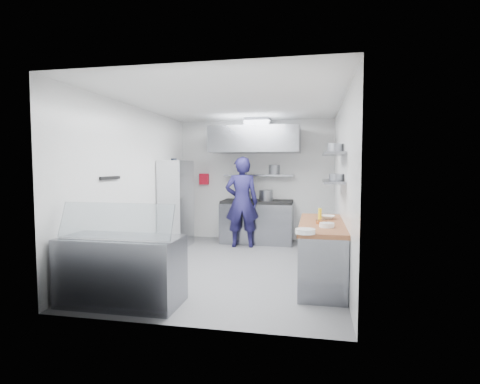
% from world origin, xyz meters
% --- Properties ---
extents(floor, '(5.00, 5.00, 0.00)m').
position_xyz_m(floor, '(0.00, 0.00, 0.00)').
color(floor, '#58585B').
rests_on(floor, ground).
extents(ceiling, '(5.00, 5.00, 0.00)m').
position_xyz_m(ceiling, '(0.00, 0.00, 2.80)').
color(ceiling, silver).
rests_on(ceiling, wall_back).
extents(wall_back, '(3.60, 2.80, 0.02)m').
position_xyz_m(wall_back, '(0.00, 2.50, 1.40)').
color(wall_back, white).
rests_on(wall_back, floor).
extents(wall_front, '(3.60, 2.80, 0.02)m').
position_xyz_m(wall_front, '(0.00, -2.50, 1.40)').
color(wall_front, white).
rests_on(wall_front, floor).
extents(wall_left, '(2.80, 5.00, 0.02)m').
position_xyz_m(wall_left, '(-1.80, 0.00, 1.40)').
color(wall_left, white).
rests_on(wall_left, floor).
extents(wall_right, '(2.80, 5.00, 0.02)m').
position_xyz_m(wall_right, '(1.80, 0.00, 1.40)').
color(wall_right, white).
rests_on(wall_right, floor).
extents(gas_range, '(1.60, 0.80, 0.90)m').
position_xyz_m(gas_range, '(0.10, 2.10, 0.45)').
color(gas_range, gray).
rests_on(gas_range, floor).
extents(cooktop, '(1.57, 0.78, 0.06)m').
position_xyz_m(cooktop, '(0.10, 2.10, 0.93)').
color(cooktop, black).
rests_on(cooktop, gas_range).
extents(stock_pot_left, '(0.27, 0.27, 0.20)m').
position_xyz_m(stock_pot_left, '(-0.18, 2.04, 1.06)').
color(stock_pot_left, slate).
rests_on(stock_pot_left, cooktop).
extents(stock_pot_mid, '(0.30, 0.30, 0.24)m').
position_xyz_m(stock_pot_mid, '(0.30, 2.05, 1.08)').
color(stock_pot_mid, slate).
rests_on(stock_pot_mid, cooktop).
extents(over_range_shelf, '(1.60, 0.30, 0.04)m').
position_xyz_m(over_range_shelf, '(0.10, 2.34, 1.52)').
color(over_range_shelf, gray).
rests_on(over_range_shelf, wall_back).
extents(shelf_pot_a, '(0.24, 0.24, 0.18)m').
position_xyz_m(shelf_pot_a, '(-0.29, 2.58, 1.63)').
color(shelf_pot_a, slate).
rests_on(shelf_pot_a, over_range_shelf).
extents(shelf_pot_b, '(0.27, 0.27, 0.22)m').
position_xyz_m(shelf_pot_b, '(0.44, 2.51, 1.65)').
color(shelf_pot_b, slate).
rests_on(shelf_pot_b, over_range_shelf).
extents(extractor_hood, '(1.90, 1.15, 0.55)m').
position_xyz_m(extractor_hood, '(0.10, 1.93, 2.30)').
color(extractor_hood, gray).
rests_on(extractor_hood, wall_back).
extents(hood_duct, '(0.55, 0.55, 0.24)m').
position_xyz_m(hood_duct, '(0.10, 2.15, 2.68)').
color(hood_duct, slate).
rests_on(hood_duct, extractor_hood).
extents(red_firebox, '(0.22, 0.10, 0.26)m').
position_xyz_m(red_firebox, '(-1.25, 2.44, 1.42)').
color(red_firebox, red).
rests_on(red_firebox, wall_back).
extents(chef, '(0.78, 0.59, 1.93)m').
position_xyz_m(chef, '(-0.16, 1.57, 0.97)').
color(chef, '#191643').
rests_on(chef, floor).
extents(wire_rack, '(0.50, 0.90, 1.85)m').
position_xyz_m(wire_rack, '(-1.53, 1.30, 0.93)').
color(wire_rack, silver).
rests_on(wire_rack, floor).
extents(rack_bin_a, '(0.16, 0.20, 0.18)m').
position_xyz_m(rack_bin_a, '(-1.53, 1.08, 0.80)').
color(rack_bin_a, white).
rests_on(rack_bin_a, wire_rack).
extents(rack_bin_b, '(0.14, 0.18, 0.16)m').
position_xyz_m(rack_bin_b, '(-1.53, 1.35, 1.30)').
color(rack_bin_b, yellow).
rests_on(rack_bin_b, wire_rack).
extents(rack_jar, '(0.12, 0.12, 0.18)m').
position_xyz_m(rack_jar, '(-1.48, 1.06, 1.80)').
color(rack_jar, black).
rests_on(rack_jar, wire_rack).
extents(knife_strip, '(0.04, 0.55, 0.05)m').
position_xyz_m(knife_strip, '(-1.78, -0.90, 1.55)').
color(knife_strip, black).
rests_on(knife_strip, wall_left).
extents(prep_counter_base, '(0.62, 2.00, 0.84)m').
position_xyz_m(prep_counter_base, '(1.48, -0.60, 0.42)').
color(prep_counter_base, gray).
rests_on(prep_counter_base, floor).
extents(prep_counter_top, '(0.65, 2.04, 0.06)m').
position_xyz_m(prep_counter_top, '(1.48, -0.60, 0.87)').
color(prep_counter_top, '#965332').
rests_on(prep_counter_top, prep_counter_base).
extents(plate_stack_a, '(0.25, 0.25, 0.06)m').
position_xyz_m(plate_stack_a, '(1.26, -1.59, 0.93)').
color(plate_stack_a, white).
rests_on(plate_stack_a, prep_counter_top).
extents(plate_stack_b, '(0.20, 0.20, 0.06)m').
position_xyz_m(plate_stack_b, '(1.54, -1.03, 0.93)').
color(plate_stack_b, white).
rests_on(plate_stack_b, prep_counter_top).
extents(copper_pan, '(0.16, 0.16, 0.06)m').
position_xyz_m(copper_pan, '(1.47, -0.75, 0.93)').
color(copper_pan, '#C47237').
rests_on(copper_pan, prep_counter_top).
extents(squeeze_bottle, '(0.06, 0.06, 0.18)m').
position_xyz_m(squeeze_bottle, '(1.45, -0.34, 0.99)').
color(squeeze_bottle, yellow).
rests_on(squeeze_bottle, prep_counter_top).
extents(mixing_bowl, '(0.27, 0.27, 0.06)m').
position_xyz_m(mixing_bowl, '(1.57, -0.21, 0.93)').
color(mixing_bowl, white).
rests_on(mixing_bowl, prep_counter_top).
extents(wall_shelf_lower, '(0.30, 1.30, 0.04)m').
position_xyz_m(wall_shelf_lower, '(1.64, -0.30, 1.50)').
color(wall_shelf_lower, gray).
rests_on(wall_shelf_lower, wall_right).
extents(wall_shelf_upper, '(0.30, 1.30, 0.04)m').
position_xyz_m(wall_shelf_upper, '(1.64, -0.30, 1.92)').
color(wall_shelf_upper, gray).
rests_on(wall_shelf_upper, wall_right).
extents(shelf_pot_c, '(0.22, 0.22, 0.10)m').
position_xyz_m(shelf_pot_c, '(1.69, -0.43, 1.57)').
color(shelf_pot_c, slate).
rests_on(shelf_pot_c, wall_shelf_lower).
extents(shelf_pot_d, '(0.24, 0.24, 0.14)m').
position_xyz_m(shelf_pot_d, '(1.67, -0.26, 2.01)').
color(shelf_pot_d, slate).
rests_on(shelf_pot_d, wall_shelf_upper).
extents(display_case, '(1.50, 0.70, 0.85)m').
position_xyz_m(display_case, '(-1.00, -2.00, 0.42)').
color(display_case, gray).
rests_on(display_case, floor).
extents(display_glass, '(1.47, 0.19, 0.42)m').
position_xyz_m(display_glass, '(-1.00, -2.12, 1.07)').
color(display_glass, silver).
rests_on(display_glass, display_case).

